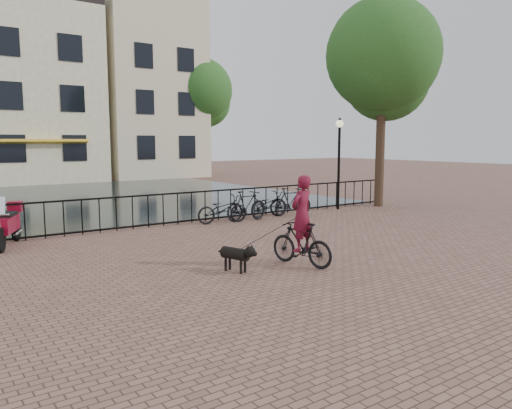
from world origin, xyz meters
TOP-DOWN VIEW (x-y plane):
  - ground at (0.00, 0.00)m, footprint 100.00×100.00m
  - canal_water at (0.00, 17.30)m, footprint 20.00×20.00m
  - railing at (0.00, 8.00)m, footprint 20.00×0.05m
  - canal_house_mid at (0.50, 30.00)m, footprint 8.00×9.50m
  - canal_house_right at (8.50, 30.00)m, footprint 7.00×9.00m
  - tree_near_right at (9.20, 7.30)m, footprint 4.48×4.48m
  - tree_far_right at (12.00, 27.00)m, footprint 4.76×4.76m
  - lamp_post at (7.20, 7.60)m, footprint 0.30×0.30m
  - cyclist at (0.27, 1.70)m, footprint 0.79×1.71m
  - dog at (-1.17, 2.08)m, footprint 0.55×0.93m
  - motorcycle at (-4.49, 7.46)m, footprint 1.19×1.95m
  - parked_bike_0 at (1.80, 7.40)m, footprint 1.78×0.83m
  - parked_bike_1 at (2.75, 7.40)m, footprint 1.70×0.62m
  - parked_bike_2 at (3.70, 7.40)m, footprint 1.79×0.88m
  - parked_bike_3 at (4.65, 7.40)m, footprint 1.72×0.75m

SIDE VIEW (x-z plane):
  - ground at x=0.00m, z-range 0.00..0.00m
  - canal_water at x=0.00m, z-range 0.00..0.00m
  - dog at x=-1.17m, z-range 0.00..0.60m
  - parked_bike_0 at x=1.80m, z-range 0.00..0.90m
  - parked_bike_2 at x=3.70m, z-range 0.00..0.90m
  - parked_bike_1 at x=2.75m, z-range 0.00..1.00m
  - parked_bike_3 at x=4.65m, z-range 0.00..1.00m
  - railing at x=0.00m, z-range -0.01..1.02m
  - motorcycle at x=-4.49m, z-range 0.00..1.38m
  - cyclist at x=0.27m, z-range -0.27..1.99m
  - lamp_post at x=7.20m, z-range 0.65..4.10m
  - canal_house_mid at x=0.50m, z-range 0.00..11.80m
  - tree_near_right at x=9.20m, z-range 1.85..10.09m
  - tree_far_right at x=12.00m, z-range 1.97..10.73m
  - canal_house_right at x=8.50m, z-range 0.00..13.30m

